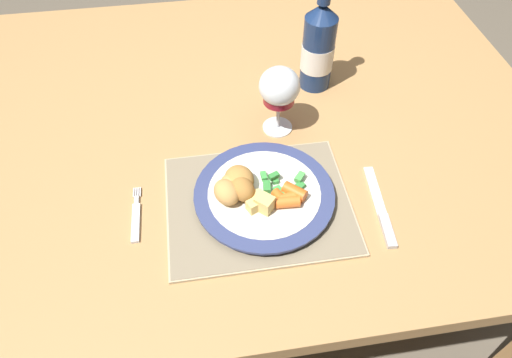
{
  "coord_description": "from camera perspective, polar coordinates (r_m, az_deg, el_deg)",
  "views": [
    {
      "loc": [
        -0.03,
        -0.76,
        1.42
      ],
      "look_at": [
        0.06,
        -0.22,
        0.78
      ],
      "focal_mm": 32.0,
      "sensor_mm": 36.0,
      "label": 1
    }
  ],
  "objects": [
    {
      "name": "fork",
      "position": [
        0.86,
        -14.77,
        -4.75
      ],
      "size": [
        0.02,
        0.12,
        0.01
      ],
      "color": "silver",
      "rests_on": "dining_table"
    },
    {
      "name": "roast_potatoes",
      "position": [
        0.8,
        0.58,
        -2.99
      ],
      "size": [
        0.05,
        0.05,
        0.03
      ],
      "color": "#E5BC66",
      "rests_on": "dinner_plate"
    },
    {
      "name": "dinner_plate",
      "position": [
        0.84,
        1.03,
        -2.01
      ],
      "size": [
        0.26,
        0.26,
        0.02
      ],
      "color": "silver",
      "rests_on": "placemat"
    },
    {
      "name": "wine_glass",
      "position": [
        0.92,
        2.93,
        11.19
      ],
      "size": [
        0.08,
        0.08,
        0.15
      ],
      "color": "silver",
      "rests_on": "dining_table"
    },
    {
      "name": "ground_plane",
      "position": [
        1.61,
        -3.29,
        -12.4
      ],
      "size": [
        6.0,
        6.0,
        0.0
      ],
      "primitive_type": "plane",
      "color": "brown"
    },
    {
      "name": "breaded_croquettes",
      "position": [
        0.82,
        -2.51,
        -0.79
      ],
      "size": [
        0.09,
        0.1,
        0.04
      ],
      "color": "tan",
      "rests_on": "dinner_plate"
    },
    {
      "name": "placemat",
      "position": [
        0.85,
        0.31,
        -3.13
      ],
      "size": [
        0.34,
        0.28,
        0.01
      ],
      "color": "tan",
      "rests_on": "dining_table"
    },
    {
      "name": "table_knife",
      "position": [
        0.87,
        15.44,
        -4.02
      ],
      "size": [
        0.03,
        0.19,
        0.01
      ],
      "color": "silver",
      "rests_on": "dining_table"
    },
    {
      "name": "green_beans_pile",
      "position": [
        0.84,
        3.36,
        -0.67
      ],
      "size": [
        0.08,
        0.07,
        0.02
      ],
      "color": "green",
      "rests_on": "dinner_plate"
    },
    {
      "name": "glazed_carrots",
      "position": [
        0.82,
        4.23,
        -2.22
      ],
      "size": [
        0.07,
        0.05,
        0.02
      ],
      "color": "orange",
      "rests_on": "dinner_plate"
    },
    {
      "name": "bottle",
      "position": [
        1.06,
        7.8,
        16.07
      ],
      "size": [
        0.07,
        0.07,
        0.27
      ],
      "color": "navy",
      "rests_on": "dining_table"
    },
    {
      "name": "dining_table",
      "position": [
        1.07,
        -4.85,
        4.6
      ],
      "size": [
        1.48,
        1.05,
        0.74
      ],
      "color": "#AD7F4C",
      "rests_on": "ground"
    }
  ]
}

